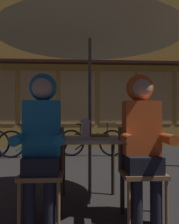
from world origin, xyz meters
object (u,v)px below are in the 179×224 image
(patio_umbrella, at_px, (90,22))
(person_right_hooded, at_px, (142,130))
(chair_left, at_px, (43,167))
(bicycle_third, at_px, (92,142))
(cafe_table, at_px, (90,147))
(person_left_hooded, at_px, (42,131))
(chair_right, at_px, (140,166))
(lantern, at_px, (85,127))
(book, at_px, (100,136))
(bicycle_second, at_px, (33,143))

(patio_umbrella, bearing_deg, person_right_hooded, -41.57)
(chair_left, bearing_deg, bicycle_third, 78.98)
(cafe_table, height_order, person_left_hooded, person_left_hooded)
(chair_right, distance_m, person_left_hooded, 1.03)
(lantern, relative_size, book, 1.16)
(patio_umbrella, xyz_separation_m, chair_left, (-0.48, -0.37, -1.57))
(bicycle_third, bearing_deg, bicycle_second, -177.48)
(lantern, xyz_separation_m, bicycle_second, (-1.13, 3.33, -0.51))
(person_left_hooded, xyz_separation_m, bicycle_third, (0.73, 3.79, -0.50))
(patio_umbrella, xyz_separation_m, book, (0.13, 0.15, -1.31))
(chair_right, bearing_deg, person_right_hooded, -90.00)
(patio_umbrella, xyz_separation_m, chair_right, (0.48, -0.37, -1.57))
(cafe_table, distance_m, book, 0.23)
(chair_right, xyz_separation_m, person_left_hooded, (-0.96, -0.06, 0.36))
(cafe_table, height_order, book, book)
(chair_left, distance_m, person_left_hooded, 0.36)
(patio_umbrella, bearing_deg, person_left_hooded, -138.43)
(chair_right, height_order, book, chair_right)
(cafe_table, bearing_deg, lantern, -143.91)
(person_right_hooded, distance_m, bicycle_second, 4.11)
(chair_right, bearing_deg, cafe_table, 142.45)
(lantern, xyz_separation_m, bicycle_third, (0.30, 3.40, -0.51))
(chair_right, bearing_deg, person_left_hooded, -176.61)
(person_left_hooded, relative_size, person_right_hooded, 1.00)
(patio_umbrella, distance_m, person_left_hooded, 1.37)
(patio_umbrella, distance_m, person_right_hooded, 1.37)
(chair_left, distance_m, bicycle_third, 3.80)
(cafe_table, distance_m, chair_right, 0.62)
(chair_left, xyz_separation_m, bicycle_second, (-0.71, 3.67, -0.14))
(chair_right, distance_m, book, 0.68)
(cafe_table, distance_m, patio_umbrella, 1.42)
(patio_umbrella, distance_m, bicycle_second, 3.90)
(cafe_table, bearing_deg, person_left_hooded, -138.43)
(bicycle_third, bearing_deg, cafe_table, -94.19)
(chair_right, bearing_deg, book, 124.04)
(bicycle_second, bearing_deg, chair_left, -79.11)
(lantern, distance_m, person_left_hooded, 0.58)
(chair_right, bearing_deg, bicycle_second, 114.44)
(patio_umbrella, bearing_deg, chair_left, -142.45)
(person_right_hooded, height_order, book, person_right_hooded)
(lantern, height_order, person_right_hooded, person_right_hooded)
(chair_right, distance_m, bicycle_second, 4.03)
(lantern, height_order, bicycle_third, lantern)
(bicycle_third, distance_m, book, 3.24)
(chair_left, bearing_deg, bicycle_second, 100.89)
(cafe_table, xyz_separation_m, patio_umbrella, (0.00, 0.00, 1.42))
(chair_left, distance_m, person_right_hooded, 1.03)
(patio_umbrella, xyz_separation_m, person_right_hooded, (0.48, -0.43, -1.21))
(chair_right, bearing_deg, patio_umbrella, 142.45)
(cafe_table, distance_m, lantern, 0.23)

